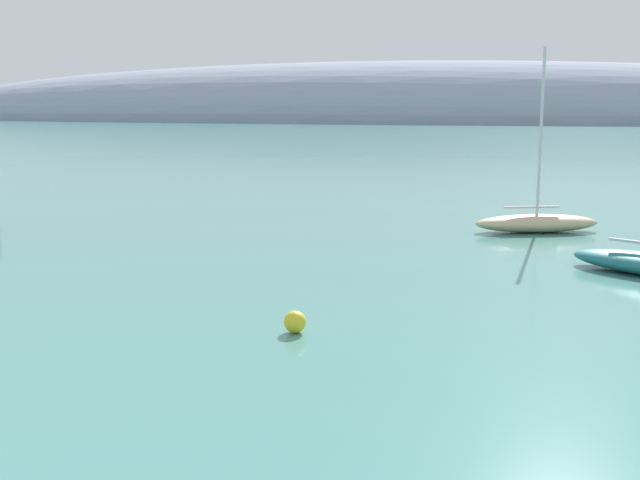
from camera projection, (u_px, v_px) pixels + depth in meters
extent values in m
ellipsoid|color=#8E99AD|center=(392.00, 121.00, 230.45)|extent=(338.32, 59.67, 34.27)
ellipsoid|color=#C6B284|center=(536.00, 223.00, 37.89)|extent=(6.23, 3.67, 0.85)
cylinder|color=silver|center=(541.00, 132.00, 37.13)|extent=(0.14, 0.14, 7.81)
cube|color=silver|center=(532.00, 207.00, 37.73)|extent=(2.57, 1.00, 0.10)
sphere|color=yellow|center=(295.00, 322.00, 21.54)|extent=(0.61, 0.61, 0.61)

